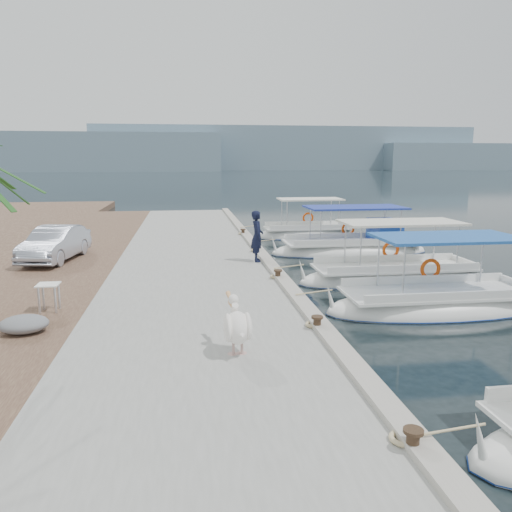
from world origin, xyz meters
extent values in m
plane|color=black|center=(0.00, 0.00, 0.00)|extent=(400.00, 400.00, 0.00)
cube|color=gray|center=(-3.00, 5.00, 0.25)|extent=(6.00, 40.00, 0.50)
cube|color=#9B968A|center=(-0.22, 5.00, 0.56)|extent=(0.44, 40.00, 0.12)
cube|color=#4F3629|center=(-8.00, 5.00, 0.25)|extent=(4.00, 40.00, 0.50)
cube|color=slate|center=(-60.00, 190.00, 7.00)|extent=(140.00, 40.00, 14.00)
cube|color=slate|center=(40.00, 210.00, 9.00)|extent=(160.00, 40.00, 18.00)
cube|color=slate|center=(140.00, 200.00, 5.50)|extent=(120.00, 40.00, 11.00)
ellipsoid|color=white|center=(4.02, -0.97, 0.05)|extent=(6.83, 2.41, 1.30)
ellipsoid|color=#163A9A|center=(4.02, -0.97, 0.03)|extent=(6.86, 2.46, 0.22)
cube|color=white|center=(4.02, -0.97, 0.55)|extent=(5.60, 2.07, 0.08)
cube|color=#2155A5|center=(4.19, -0.97, 2.19)|extent=(4.10, 2.22, 0.08)
cylinder|color=silver|center=(2.48, -1.87, 1.35)|extent=(0.05, 0.05, 1.60)
torus|color=#E44B0C|center=(4.32, 0.18, 1.00)|extent=(0.68, 0.12, 0.68)
ellipsoid|color=white|center=(4.14, 2.54, 0.05)|extent=(7.09, 2.22, 1.30)
ellipsoid|color=#163A9A|center=(4.14, 2.54, 0.03)|extent=(7.12, 2.26, 0.22)
cube|color=white|center=(4.14, 2.54, 0.55)|extent=(5.81, 1.91, 0.08)
cube|color=silver|center=(4.32, 2.54, 2.19)|extent=(4.25, 2.04, 0.08)
cylinder|color=silver|center=(2.55, 1.71, 1.35)|extent=(0.05, 0.05, 1.60)
torus|color=#E44B0C|center=(4.44, 3.60, 1.00)|extent=(0.68, 0.12, 0.68)
ellipsoid|color=white|center=(4.41, 8.29, 0.05)|extent=(7.61, 2.54, 1.30)
ellipsoid|color=#163A9A|center=(4.41, 8.29, 0.03)|extent=(7.65, 2.59, 0.22)
cube|color=white|center=(4.41, 8.29, 0.55)|extent=(6.24, 2.19, 0.08)
cube|color=#1E3298|center=(4.60, 8.29, 2.19)|extent=(4.57, 2.34, 0.08)
cylinder|color=silver|center=(2.69, 7.34, 1.35)|extent=(0.05, 0.05, 1.60)
torus|color=#E44B0C|center=(4.71, 9.50, 1.00)|extent=(0.68, 0.12, 0.68)
cube|color=#163A9A|center=(6.12, 8.29, 1.10)|extent=(1.20, 1.78, 1.00)
ellipsoid|color=white|center=(3.57, 13.41, 0.05)|extent=(5.94, 2.07, 1.30)
ellipsoid|color=#163A9A|center=(3.57, 13.41, 0.03)|extent=(5.97, 2.11, 0.22)
cube|color=white|center=(3.57, 13.41, 0.55)|extent=(4.87, 1.78, 0.08)
cube|color=white|center=(3.72, 13.41, 2.19)|extent=(3.56, 1.91, 0.08)
cylinder|color=silver|center=(2.23, 12.63, 1.35)|extent=(0.05, 0.05, 1.60)
torus|color=#E44B0C|center=(3.87, 14.39, 1.00)|extent=(0.68, 0.12, 0.68)
cylinder|color=black|center=(-0.35, -8.50, 0.65)|extent=(0.18, 0.18, 0.30)
cylinder|color=black|center=(-0.35, -8.50, 0.80)|extent=(0.28, 0.28, 0.05)
cylinder|color=black|center=(-0.35, -3.50, 0.65)|extent=(0.18, 0.18, 0.30)
cylinder|color=black|center=(-0.35, -3.50, 0.80)|extent=(0.28, 0.28, 0.05)
cylinder|color=black|center=(-0.35, 1.50, 0.65)|extent=(0.18, 0.18, 0.30)
cylinder|color=black|center=(-0.35, 1.50, 0.80)|extent=(0.28, 0.28, 0.05)
cylinder|color=black|center=(-0.35, 6.50, 0.65)|extent=(0.18, 0.18, 0.30)
cylinder|color=black|center=(-0.35, 6.50, 0.80)|extent=(0.28, 0.28, 0.05)
cylinder|color=black|center=(-0.35, 11.50, 0.65)|extent=(0.18, 0.18, 0.30)
cylinder|color=black|center=(-0.35, 11.50, 0.80)|extent=(0.28, 0.28, 0.05)
cylinder|color=tan|center=(-2.43, -4.75, 0.68)|extent=(0.06, 0.06, 0.35)
cylinder|color=tan|center=(-2.26, -4.73, 0.68)|extent=(0.06, 0.06, 0.35)
ellipsoid|color=white|center=(-2.35, -4.74, 1.07)|extent=(0.58, 0.88, 0.66)
cylinder|color=white|center=(-2.38, -4.44, 1.35)|extent=(0.17, 0.31, 0.35)
sphere|color=white|center=(-2.38, -4.34, 1.55)|extent=(0.21, 0.21, 0.21)
cone|color=#EAA566|center=(-2.42, -4.01, 1.45)|extent=(0.17, 0.65, 0.26)
imported|color=black|center=(-0.60, 4.58, 1.49)|extent=(0.50, 0.74, 1.98)
imported|color=#A1A8B8|center=(-8.42, 5.86, 1.17)|extent=(2.08, 4.25, 1.34)
ellipsoid|color=slate|center=(-7.06, -2.75, 0.70)|extent=(1.10, 0.90, 0.40)
cylinder|color=silver|center=(-7.11, -1.30, 0.85)|extent=(0.06, 0.06, 0.70)
cylinder|color=silver|center=(-6.71, -1.30, 0.85)|extent=(0.06, 0.06, 0.70)
cylinder|color=silver|center=(-7.11, -0.90, 0.85)|extent=(0.06, 0.06, 0.70)
cylinder|color=silver|center=(-6.71, -0.90, 0.85)|extent=(0.06, 0.06, 0.70)
cube|color=white|center=(-6.91, -1.10, 1.21)|extent=(0.55, 0.55, 0.03)
camera|label=1|loc=(-3.33, -14.30, 4.41)|focal=35.00mm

